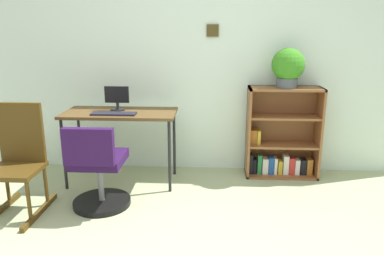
% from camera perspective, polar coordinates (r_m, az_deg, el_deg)
% --- Properties ---
extents(wall_back, '(5.20, 0.12, 2.49)m').
position_cam_1_polar(wall_back, '(4.08, 0.13, 10.67)').
color(wall_back, silver).
rests_on(wall_back, ground_plane).
extents(desk, '(1.13, 0.53, 0.76)m').
position_cam_1_polar(desk, '(3.79, -11.10, 1.58)').
color(desk, brown).
rests_on(desk, ground_plane).
extents(monitor, '(0.25, 0.15, 0.25)m').
position_cam_1_polar(monitor, '(3.83, -11.57, 4.60)').
color(monitor, '#262628').
rests_on(monitor, desk).
extents(keyboard, '(0.44, 0.13, 0.02)m').
position_cam_1_polar(keyboard, '(3.66, -12.08, 2.19)').
color(keyboard, '#201F2B').
rests_on(keyboard, desk).
extents(office_chair, '(0.52, 0.55, 0.80)m').
position_cam_1_polar(office_chair, '(3.36, -14.41, -6.73)').
color(office_chair, black).
rests_on(office_chair, ground_plane).
extents(rocking_chair, '(0.42, 0.64, 0.95)m').
position_cam_1_polar(rocking_chair, '(3.52, -25.38, -4.37)').
color(rocking_chair, '#473110').
rests_on(rocking_chair, ground_plane).
extents(bookshelf_low, '(0.77, 0.30, 0.98)m').
position_cam_1_polar(bookshelf_low, '(4.10, 13.65, -1.43)').
color(bookshelf_low, brown).
rests_on(bookshelf_low, ground_plane).
extents(potted_plant_on_shelf, '(0.34, 0.34, 0.40)m').
position_cam_1_polar(potted_plant_on_shelf, '(3.91, 14.69, 9.21)').
color(potted_plant_on_shelf, '#474C51').
rests_on(potted_plant_on_shelf, bookshelf_low).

